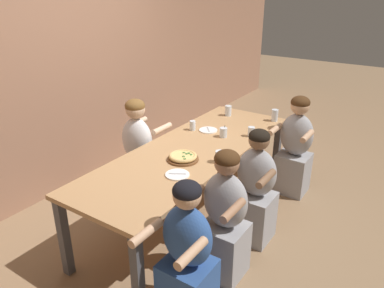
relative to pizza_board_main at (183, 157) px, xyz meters
The scene contains 17 objects.
ground_plane 0.82m from the pizza_board_main, 15.52° to the left, with size 18.00×18.00×0.00m, color #896B4C.
restaurant_back_panel 1.84m from the pizza_board_main, 81.36° to the left, with size 10.00×0.06×3.20m, color #9E7056.
dining_table 0.28m from the pizza_board_main, 15.52° to the left, with size 2.62×0.89×0.75m.
pizza_board_main is the anchor object (origin of this frame).
empty_plate_a 0.29m from the pizza_board_main, 154.17° to the right, with size 0.20×0.20×0.02m.
empty_plate_b 0.76m from the pizza_board_main, 14.21° to the left, with size 0.20×0.20×0.02m.
cocktail_glass_blue 0.68m from the pizza_board_main, ahead, with size 0.08×0.08×0.12m.
drinking_glass_a 0.89m from the pizza_board_main, 17.12° to the right, with size 0.07×0.07×0.10m.
drinking_glass_b 0.33m from the pizza_board_main, 64.37° to the right, with size 0.08×0.08×0.11m.
drinking_glass_c 1.31m from the pizza_board_main, 10.92° to the left, with size 0.08×0.08×0.12m.
drinking_glass_d 0.74m from the pizza_board_main, 27.06° to the left, with size 0.06×0.06×0.10m.
drinking_glass_e 1.45m from the pizza_board_main, 11.23° to the right, with size 0.07×0.07×0.14m.
diner_far_center 0.81m from the pizza_board_main, 73.51° to the left, with size 0.51×0.40×1.14m.
diner_near_midleft 0.72m from the pizza_board_main, 116.41° to the right, with size 0.51×0.40×1.10m.
diner_near_left 1.04m from the pizza_board_main, 143.55° to the right, with size 0.51×0.40×1.09m.
diner_near_center 0.71m from the pizza_board_main, 66.15° to the right, with size 0.51×0.40×1.09m.
diner_near_right 1.44m from the pizza_board_main, 24.92° to the right, with size 0.51×0.40×1.13m.
Camera 1 is at (-2.70, -1.80, 2.21)m, focal length 35.00 mm.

